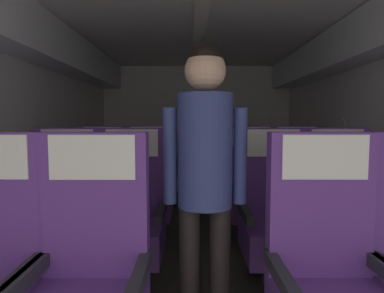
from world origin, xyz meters
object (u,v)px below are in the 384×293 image
object	(u,v)px
seat_c_left_window	(101,191)
flight_attendant	(204,164)
seat_c_left_aisle	(147,191)
seat_c_right_window	(252,191)
seat_c_right_aisle	(297,191)
seat_b_left_aisle	(130,219)
seat_b_left_window	(64,219)
seat_b_right_aisle	(340,218)
seat_b_right_window	(274,219)
seat_a_left_aisle	(87,286)
seat_a_right_window	(330,285)

from	to	relation	value
seat_c_left_window	flight_attendant	world-z (taller)	flight_attendant
seat_c_left_aisle	seat_c_right_window	world-z (taller)	same
seat_c_right_aisle	seat_b_left_aisle	bearing A→B (deg)	-148.62
seat_c_left_aisle	seat_c_right_aisle	xyz separation A→B (m)	(1.51, -0.01, 0.00)
seat_b_left_window	seat_b_right_aisle	bearing A→B (deg)	0.15
seat_b_right_window	seat_c_left_aisle	world-z (taller)	same
seat_a_left_aisle	seat_b_left_aisle	distance (m)	0.94
seat_b_left_aisle	seat_a_left_aisle	bearing A→B (deg)	-90.05
seat_c_right_window	seat_b_right_window	bearing A→B (deg)	-90.73
seat_c_left_window	seat_b_left_aisle	bearing A→B (deg)	-63.18
seat_c_right_window	seat_c_right_aisle	bearing A→B (deg)	0.79
seat_a_left_aisle	flight_attendant	bearing A→B (deg)	31.73
seat_c_right_window	seat_c_left_aisle	bearing A→B (deg)	179.10
seat_c_left_aisle	seat_b_left_aisle	bearing A→B (deg)	-89.88
seat_a_left_aisle	seat_c_left_window	xyz separation A→B (m)	(-0.47, 1.88, 0.00)
seat_c_left_aisle	seat_c_right_aisle	distance (m)	1.51
seat_c_left_window	seat_c_left_aisle	size ratio (longest dim) A/B	1.00
seat_b_right_aisle	flight_attendant	xyz separation A→B (m)	(-1.01, -0.63, 0.48)
seat_c_right_window	flight_attendant	world-z (taller)	flight_attendant
seat_c_left_aisle	flight_attendant	distance (m)	1.71
flight_attendant	seat_b_left_aisle	bearing A→B (deg)	120.20
seat_b_left_window	seat_c_left_window	bearing A→B (deg)	89.90
seat_b_right_window	seat_b_right_aisle	bearing A→B (deg)	1.52
seat_b_right_window	seat_c_left_window	distance (m)	1.78
seat_b_right_aisle	seat_c_left_window	xyz separation A→B (m)	(-1.99, 0.93, 0.00)
seat_c_right_aisle	flight_attendant	xyz separation A→B (m)	(-1.00, -1.55, 0.48)
seat_b_left_aisle	seat_c_right_window	bearing A→B (deg)	41.07
seat_c_right_aisle	flight_attendant	bearing A→B (deg)	-122.99
seat_b_right_window	seat_c_left_window	world-z (taller)	same
seat_b_right_aisle	flight_attendant	distance (m)	1.28
seat_a_left_aisle	seat_b_right_aisle	xyz separation A→B (m)	(1.52, 0.95, 0.00)
seat_c_right_aisle	seat_b_right_window	bearing A→B (deg)	-117.03
seat_b_right_window	seat_c_right_aisle	xyz separation A→B (m)	(0.47, 0.93, 0.00)
seat_b_left_aisle	seat_c_left_window	xyz separation A→B (m)	(-0.47, 0.94, 0.00)
seat_b_left_aisle	flight_attendant	bearing A→B (deg)	-50.78
seat_a_right_window	seat_c_right_aisle	xyz separation A→B (m)	(0.48, 1.86, 0.00)
seat_b_left_aisle	seat_c_right_aisle	bearing A→B (deg)	31.38
seat_c_left_aisle	seat_c_right_window	distance (m)	1.05
seat_a_left_aisle	seat_b_right_aisle	world-z (taller)	same
seat_c_left_aisle	seat_c_right_window	size ratio (longest dim) A/B	1.00
seat_a_left_aisle	seat_c_right_aisle	bearing A→B (deg)	50.88
seat_c_left_aisle	seat_a_right_window	bearing A→B (deg)	-60.93
seat_b_left_window	seat_b_left_aisle	distance (m)	0.48
seat_b_left_window	seat_b_right_window	xyz separation A→B (m)	(1.52, -0.01, 0.00)
seat_b_right_window	seat_c_left_aisle	bearing A→B (deg)	138.01
seat_b_left_aisle	seat_b_left_window	bearing A→B (deg)	179.68
seat_c_right_aisle	seat_a_right_window	bearing A→B (deg)	-104.41
seat_c_right_window	seat_b_left_aisle	bearing A→B (deg)	-138.93
seat_b_right_window	seat_c_right_aisle	distance (m)	1.04
seat_b_right_window	seat_c_left_aisle	distance (m)	1.40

